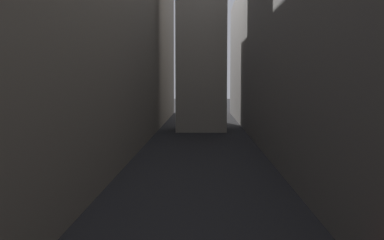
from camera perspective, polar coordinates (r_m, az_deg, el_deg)
The scene contains 3 objects.
ground_plane at distance 40.26m, azimuth 0.95°, elevation -4.38°, with size 264.00×264.00×0.00m, color #232326.
building_block_left at distance 43.87m, azimuth -15.39°, elevation 11.16°, with size 13.28×108.00×22.84m, color gray.
building_block_right at distance 43.44m, azimuth 16.74°, elevation 9.17°, with size 12.30×108.00×19.77m, color slate.
Camera 1 is at (0.26, 8.23, 6.28)m, focal length 45.65 mm.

